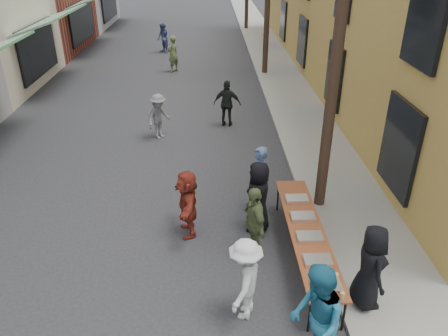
{
  "coord_description": "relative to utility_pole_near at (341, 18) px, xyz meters",
  "views": [
    {
      "loc": [
        1.65,
        -6.13,
        5.93
      ],
      "look_at": [
        1.92,
        2.65,
        1.3
      ],
      "focal_mm": 35.0,
      "sensor_mm": 36.0,
      "label": 1
    }
  ],
  "objects": [
    {
      "name": "ground",
      "position": [
        -4.3,
        -3.0,
        -4.5
      ],
      "size": [
        120.0,
        120.0,
        0.0
      ],
      "primitive_type": "plane",
      "color": "#28282B",
      "rests_on": "ground"
    },
    {
      "name": "sidewalk",
      "position": [
        0.7,
        12.0,
        -4.45
      ],
      "size": [
        2.2,
        60.0,
        0.1
      ],
      "primitive_type": "cube",
      "color": "gray",
      "rests_on": "ground"
    },
    {
      "name": "utility_pole_near",
      "position": [
        0.0,
        0.0,
        0.0
      ],
      "size": [
        0.26,
        0.26,
        9.0
      ],
      "primitive_type": "cylinder",
      "color": "#2D2116",
      "rests_on": "ground"
    },
    {
      "name": "serving_table",
      "position": [
        -0.77,
        -2.01,
        -3.79
      ],
      "size": [
        0.7,
        4.0,
        0.75
      ],
      "color": "brown",
      "rests_on": "ground"
    },
    {
      "name": "catering_tray_sausage",
      "position": [
        -0.77,
        -3.66,
        -3.71
      ],
      "size": [
        0.5,
        0.33,
        0.08
      ],
      "primitive_type": "cube",
      "color": "maroon",
      "rests_on": "serving_table"
    },
    {
      "name": "catering_tray_foil_b",
      "position": [
        -0.77,
        -3.01,
        -3.71
      ],
      "size": [
        0.5,
        0.33,
        0.08
      ],
      "primitive_type": "cube",
      "color": "#B2B2B7",
      "rests_on": "serving_table"
    },
    {
      "name": "catering_tray_buns",
      "position": [
        -0.77,
        -2.31,
        -3.71
      ],
      "size": [
        0.5,
        0.33,
        0.08
      ],
      "primitive_type": "cube",
      "color": "tan",
      "rests_on": "serving_table"
    },
    {
      "name": "catering_tray_foil_d",
      "position": [
        -0.77,
        -1.61,
        -3.71
      ],
      "size": [
        0.5,
        0.33,
        0.08
      ],
      "primitive_type": "cube",
      "color": "#B2B2B7",
      "rests_on": "serving_table"
    },
    {
      "name": "catering_tray_buns_end",
      "position": [
        -0.77,
        -0.91,
        -3.71
      ],
      "size": [
        0.5,
        0.33,
        0.08
      ],
      "primitive_type": "cube",
      "color": "tan",
      "rests_on": "serving_table"
    },
    {
      "name": "condiment_jar_a",
      "position": [
        -0.99,
        -3.96,
        -3.71
      ],
      "size": [
        0.07,
        0.07,
        0.08
      ],
      "primitive_type": "cylinder",
      "color": "#A57F26",
      "rests_on": "serving_table"
    },
    {
      "name": "condiment_jar_b",
      "position": [
        -0.99,
        -3.86,
        -3.71
      ],
      "size": [
        0.07,
        0.07,
        0.08
      ],
      "primitive_type": "cylinder",
      "color": "#A57F26",
      "rests_on": "serving_table"
    },
    {
      "name": "condiment_jar_c",
      "position": [
        -0.99,
        -3.76,
        -3.71
      ],
      "size": [
        0.07,
        0.07,
        0.08
      ],
      "primitive_type": "cylinder",
      "color": "#A57F26",
      "rests_on": "serving_table"
    },
    {
      "name": "cup_stack",
      "position": [
        -0.57,
        -3.91,
        -3.69
      ],
      "size": [
        0.08,
        0.08,
        0.12
      ],
      "primitive_type": "cylinder",
      "color": "tan",
      "rests_on": "serving_table"
    },
    {
      "name": "guest_front_a",
      "position": [
        -1.63,
        -0.89,
        -3.65
      ],
      "size": [
        0.74,
        0.94,
        1.69
      ],
      "primitive_type": "imported",
      "rotation": [
        0.0,
        0.0,
        -1.85
      ],
      "color": "black",
      "rests_on": "ground"
    },
    {
      "name": "guest_front_b",
      "position": [
        -1.54,
        -0.1,
        -3.66
      ],
      "size": [
        0.56,
        0.7,
        1.68
      ],
      "primitive_type": "imported",
      "rotation": [
        0.0,
        0.0,
        -1.28
      ],
      "color": "#48628C",
      "rests_on": "ground"
    },
    {
      "name": "guest_front_c",
      "position": [
        -1.16,
        -4.56,
        -3.54
      ],
      "size": [
        0.79,
        0.98,
        1.92
      ],
      "primitive_type": "imported",
      "rotation": [
        0.0,
        0.0,
        -1.65
      ],
      "color": "#216989",
      "rests_on": "ground"
    },
    {
      "name": "guest_front_d",
      "position": [
        -2.12,
        -3.47,
        -3.71
      ],
      "size": [
        0.92,
        1.17,
        1.59
      ],
      "primitive_type": "imported",
      "rotation": [
        0.0,
        0.0,
        -1.94
      ],
      "color": "silver",
      "rests_on": "ground"
    },
    {
      "name": "guest_front_e",
      "position": [
        -1.82,
        -1.82,
        -3.69
      ],
      "size": [
        0.63,
        1.02,
        1.62
      ],
      "primitive_type": "imported",
      "rotation": [
        0.0,
        0.0,
        -1.31
      ],
      "color": "#5B6C3E",
      "rests_on": "ground"
    },
    {
      "name": "guest_queue_back",
      "position": [
        -3.2,
        -1.0,
        -3.71
      ],
      "size": [
        0.66,
        1.51,
        1.57
      ],
      "primitive_type": "imported",
      "rotation": [
        0.0,
        0.0,
        -1.43
      ],
      "color": "maroon",
      "rests_on": "ground"
    },
    {
      "name": "server",
      "position": [
        0.05,
        -3.36,
        -3.58
      ],
      "size": [
        0.58,
        0.83,
        1.63
      ],
      "primitive_type": "imported",
      "rotation": [
        0.0,
        0.0,
        1.64
      ],
      "color": "black",
      "rests_on": "sidewalk"
    },
    {
      "name": "passerby_left",
      "position": [
        -4.38,
        4.4,
        -3.75
      ],
      "size": [
        1.02,
        1.12,
        1.51
      ],
      "primitive_type": "imported",
      "rotation": [
        0.0,
        0.0,
        0.96
      ],
      "color": "slate",
      "rests_on": "ground"
    },
    {
      "name": "passerby_mid",
      "position": [
        -2.09,
        5.4,
        -3.68
      ],
      "size": [
        1.02,
        0.59,
        1.64
      ],
      "primitive_type": "imported",
      "rotation": [
        0.0,
        0.0,
        2.94
      ],
      "color": "black",
      "rests_on": "ground"
    },
    {
      "name": "passerby_right",
      "position": [
        -4.51,
        12.62,
        -3.62
      ],
      "size": [
        0.74,
        0.76,
        1.76
      ],
      "primitive_type": "imported",
      "rotation": [
        0.0,
        0.0,
        4.02
      ],
      "color": "#55683C",
      "rests_on": "ground"
    },
    {
      "name": "passerby_far",
      "position": [
        -5.37,
        16.75,
        -3.66
      ],
      "size": [
        0.98,
        1.03,
        1.68
      ],
      "primitive_type": "imported",
      "rotation": [
        0.0,
        0.0,
        5.3
      ],
      "color": "#465387",
      "rests_on": "ground"
    }
  ]
}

